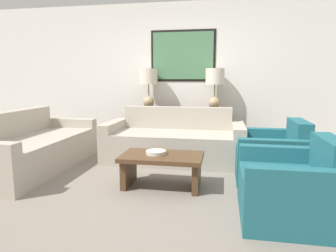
{
  "coord_description": "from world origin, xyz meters",
  "views": [
    {
      "loc": [
        0.75,
        -3.27,
        1.28
      ],
      "look_at": [
        0.01,
        0.68,
        0.65
      ],
      "focal_mm": 32.0,
      "sensor_mm": 36.0,
      "label": 1
    }
  ],
  "objects_px": {
    "couch_by_side": "(32,149)",
    "armchair_near_back_wall": "(272,157)",
    "armchair_near_camera": "(292,189)",
    "couch_by_back_wall": "(174,143)",
    "console_table": "(181,130)",
    "table_lamp_right": "(215,83)",
    "table_lamp_left": "(149,83)",
    "decorative_bowl": "(156,152)",
    "coffee_table": "(162,164)"
  },
  "relations": [
    {
      "from": "couch_by_back_wall",
      "to": "armchair_near_camera",
      "type": "bearing_deg",
      "value": -52.0
    },
    {
      "from": "table_lamp_left",
      "to": "table_lamp_right",
      "type": "distance_m",
      "value": 1.19
    },
    {
      "from": "couch_by_back_wall",
      "to": "armchair_near_back_wall",
      "type": "xyz_separation_m",
      "value": [
        1.39,
        -0.63,
        -0.01
      ]
    },
    {
      "from": "armchair_near_camera",
      "to": "couch_by_side",
      "type": "bearing_deg",
      "value": 163.94
    },
    {
      "from": "couch_by_side",
      "to": "coffee_table",
      "type": "distance_m",
      "value": 2.01
    },
    {
      "from": "table_lamp_right",
      "to": "decorative_bowl",
      "type": "distance_m",
      "value": 2.17
    },
    {
      "from": "couch_by_back_wall",
      "to": "coffee_table",
      "type": "xyz_separation_m",
      "value": [
        0.05,
        -1.21,
        -0.0
      ]
    },
    {
      "from": "table_lamp_right",
      "to": "armchair_near_back_wall",
      "type": "xyz_separation_m",
      "value": [
        0.8,
        -1.36,
        -0.94
      ]
    },
    {
      "from": "decorative_bowl",
      "to": "console_table",
      "type": "bearing_deg",
      "value": 89.24
    },
    {
      "from": "table_lamp_right",
      "to": "decorative_bowl",
      "type": "bearing_deg",
      "value": -107.84
    },
    {
      "from": "console_table",
      "to": "table_lamp_left",
      "type": "relative_size",
      "value": 2.36
    },
    {
      "from": "console_table",
      "to": "armchair_near_camera",
      "type": "distance_m",
      "value": 2.87
    },
    {
      "from": "couch_by_side",
      "to": "armchair_near_back_wall",
      "type": "distance_m",
      "value": 3.32
    },
    {
      "from": "table_lamp_left",
      "to": "table_lamp_right",
      "type": "height_order",
      "value": "same"
    },
    {
      "from": "decorative_bowl",
      "to": "table_lamp_right",
      "type": "bearing_deg",
      "value": 72.16
    },
    {
      "from": "armchair_near_camera",
      "to": "couch_by_back_wall",
      "type": "bearing_deg",
      "value": 128.0
    },
    {
      "from": "couch_by_side",
      "to": "armchair_near_back_wall",
      "type": "height_order",
      "value": "couch_by_side"
    },
    {
      "from": "table_lamp_right",
      "to": "armchair_near_back_wall",
      "type": "bearing_deg",
      "value": -59.59
    },
    {
      "from": "armchair_near_back_wall",
      "to": "console_table",
      "type": "bearing_deg",
      "value": 135.64
    },
    {
      "from": "couch_by_side",
      "to": "coffee_table",
      "type": "xyz_separation_m",
      "value": [
        1.97,
        -0.38,
        -0.0
      ]
    },
    {
      "from": "table_lamp_left",
      "to": "armchair_near_back_wall",
      "type": "relative_size",
      "value": 0.76
    },
    {
      "from": "armchair_near_camera",
      "to": "table_lamp_right",
      "type": "bearing_deg",
      "value": 107.65
    },
    {
      "from": "armchair_near_back_wall",
      "to": "armchair_near_camera",
      "type": "height_order",
      "value": "same"
    },
    {
      "from": "couch_by_side",
      "to": "armchair_near_camera",
      "type": "distance_m",
      "value": 3.45
    },
    {
      "from": "coffee_table",
      "to": "armchair_near_camera",
      "type": "distance_m",
      "value": 1.46
    },
    {
      "from": "couch_by_side",
      "to": "couch_by_back_wall",
      "type": "bearing_deg",
      "value": 23.23
    },
    {
      "from": "table_lamp_right",
      "to": "armchair_near_back_wall",
      "type": "height_order",
      "value": "table_lamp_right"
    },
    {
      "from": "table_lamp_right",
      "to": "couch_by_back_wall",
      "type": "relative_size",
      "value": 0.33
    },
    {
      "from": "table_lamp_left",
      "to": "couch_by_back_wall",
      "type": "distance_m",
      "value": 1.32
    },
    {
      "from": "couch_by_back_wall",
      "to": "decorative_bowl",
      "type": "relative_size",
      "value": 8.88
    },
    {
      "from": "armchair_near_back_wall",
      "to": "table_lamp_right",
      "type": "bearing_deg",
      "value": 120.41
    },
    {
      "from": "table_lamp_left",
      "to": "couch_by_side",
      "type": "relative_size",
      "value": 0.33
    },
    {
      "from": "console_table",
      "to": "table_lamp_right",
      "type": "height_order",
      "value": "table_lamp_right"
    },
    {
      "from": "coffee_table",
      "to": "decorative_bowl",
      "type": "relative_size",
      "value": 3.97
    },
    {
      "from": "couch_by_back_wall",
      "to": "couch_by_side",
      "type": "bearing_deg",
      "value": -156.77
    },
    {
      "from": "console_table",
      "to": "table_lamp_right",
      "type": "relative_size",
      "value": 2.36
    },
    {
      "from": "console_table",
      "to": "coffee_table",
      "type": "distance_m",
      "value": 1.94
    },
    {
      "from": "couch_by_side",
      "to": "table_lamp_left",
      "type": "bearing_deg",
      "value": 49.41
    },
    {
      "from": "console_table",
      "to": "table_lamp_left",
      "type": "distance_m",
      "value": 1.03
    },
    {
      "from": "table_lamp_left",
      "to": "armchair_near_back_wall",
      "type": "bearing_deg",
      "value": -34.43
    },
    {
      "from": "couch_by_back_wall",
      "to": "coffee_table",
      "type": "height_order",
      "value": "couch_by_back_wall"
    },
    {
      "from": "coffee_table",
      "to": "couch_by_back_wall",
      "type": "bearing_deg",
      "value": 92.31
    },
    {
      "from": "armchair_near_back_wall",
      "to": "armchair_near_camera",
      "type": "bearing_deg",
      "value": -90.0
    },
    {
      "from": "couch_by_back_wall",
      "to": "coffee_table",
      "type": "bearing_deg",
      "value": -87.69
    },
    {
      "from": "decorative_bowl",
      "to": "armchair_near_camera",
      "type": "relative_size",
      "value": 0.26
    },
    {
      "from": "table_lamp_right",
      "to": "armchair_near_camera",
      "type": "relative_size",
      "value": 0.76
    },
    {
      "from": "table_lamp_left",
      "to": "couch_by_back_wall",
      "type": "bearing_deg",
      "value": -50.86
    },
    {
      "from": "console_table",
      "to": "armchair_near_back_wall",
      "type": "relative_size",
      "value": 1.8
    },
    {
      "from": "armchair_near_back_wall",
      "to": "coffee_table",
      "type": "bearing_deg",
      "value": -156.83
    },
    {
      "from": "armchair_near_back_wall",
      "to": "armchair_near_camera",
      "type": "distance_m",
      "value": 1.15
    }
  ]
}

